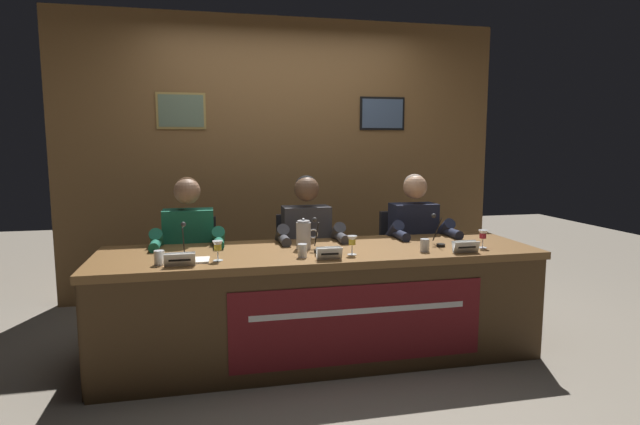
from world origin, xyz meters
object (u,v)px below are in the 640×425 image
Objects in this scene: juice_glass_right at (483,236)px; water_pitcher_central at (304,235)px; juice_glass_left at (218,247)px; microphone_center at (317,240)px; microphone_left at (184,246)px; chair_center at (304,273)px; water_cup_left at (159,258)px; document_stack_left at (192,260)px; water_cup_center at (302,251)px; microphone_right at (438,235)px; panelist_right at (417,239)px; chair_right at (407,267)px; nameplate_center at (329,253)px; chair_left at (191,279)px; panelist_center at (308,243)px; nameplate_left at (180,260)px; water_cup_right at (425,246)px; conference_table at (324,287)px; nameplate_right at (466,247)px; panelist_left at (189,248)px; juice_glass_center at (352,242)px.

water_pitcher_central is (-1.20, 0.24, 0.01)m from juice_glass_right.
microphone_center is at bearing 12.37° from juice_glass_left.
microphone_left is 1.99m from juice_glass_right.
water_pitcher_central is at bearing -100.40° from chair_center.
water_pitcher_central is (-0.10, -0.56, 0.41)m from chair_center.
water_cup_left is 0.39× the size of document_stack_left.
water_cup_center is 0.39× the size of microphone_right.
water_cup_left is at bearing -161.14° from panelist_right.
water_pitcher_central is at bearing 17.11° from water_cup_left.
water_cup_left is 0.39× the size of microphone_center.
nameplate_center is at bearing -133.61° from chair_right.
chair_left is 0.94m from panelist_center.
microphone_left is 0.80m from water_pitcher_central.
water_cup_left is (-0.34, -0.03, -0.05)m from juice_glass_left.
panelist_right is (1.78, 0.72, -0.08)m from nameplate_left.
water_pitcher_central is at bearing 168.46° from juice_glass_right.
microphone_center reaches higher than water_pitcher_central.
juice_glass_left is 1.46× the size of water_cup_right.
nameplate_center is (0.86, -0.94, 0.35)m from chair_left.
microphone_center is 0.71m from water_cup_right.
conference_table is 1.13m from chair_right.
water_cup_left is 0.10× the size of chair_center.
microphone_center is at bearing 15.36° from nameplate_left.
chair_left is at bearing 152.43° from nameplate_right.
panelist_center is 5.53× the size of document_stack_left.
conference_table is 34.48× the size of water_cup_center.
panelist_left is 1.00× the size of panelist_right.
water_cup_center is at bearing -145.37° from conference_table.
microphone_center is (-0.04, 0.04, 0.31)m from conference_table.
juice_glass_left reaches higher than water_cup_left.
chair_left is at bearing 180.00° from chair_center.
microphone_right reaches higher than document_stack_left.
juice_glass_right is 1.22m from water_pitcher_central.
microphone_left is 1.00× the size of microphone_center.
nameplate_right is at bearing -87.95° from panelist_right.
microphone_left reaches higher than chair_left.
nameplate_center is 0.92m from nameplate_right.
water_pitcher_central is at bearing 173.78° from microphone_right.
chair_center reaches higher than water_cup_right.
nameplate_center and nameplate_right have the same top height.
chair_right is at bearing 21.61° from microphone_left.
chair_right is at bearing 0.00° from chair_center.
panelist_center reaches higher than juice_glass_left.
microphone_center is 0.99× the size of document_stack_left.
microphone_left is 1.94m from chair_right.
chair_left is at bearing 141.39° from juice_glass_center.
chair_right is (1.78, 0.91, -0.35)m from nameplate_left.
chair_center is 1.00× the size of chair_right.
water_cup_left is 0.10× the size of chair_right.
juice_glass_center is at bearing 4.53° from nameplate_left.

